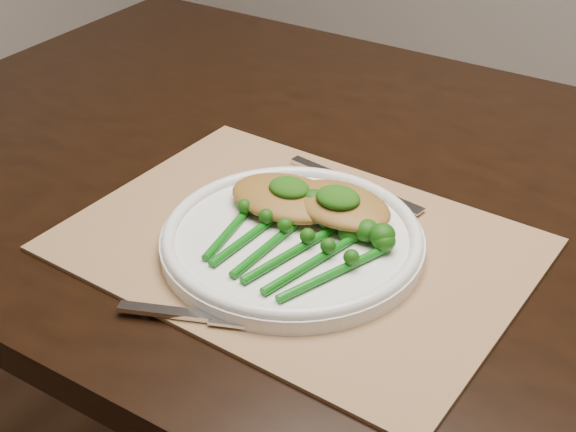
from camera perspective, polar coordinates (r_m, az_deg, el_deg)
The scene contains 10 objects.
dining_table at distance 1.23m, azimuth 7.92°, elevation -13.88°, with size 1.62×0.94×0.75m.
placemat at distance 0.90m, azimuth 0.61°, elevation -2.04°, with size 0.50×0.37×0.00m, color #97714D.
dinner_plate at distance 0.89m, azimuth 0.31°, elevation -1.61°, with size 0.29×0.29×0.03m.
knife at distance 1.02m, azimuth 3.87°, elevation 2.63°, with size 0.20×0.04×0.01m.
fork at distance 0.80m, azimuth -5.24°, elevation -7.20°, with size 0.17×0.09×0.01m.
chicken_fillet_left at distance 0.92m, azimuth -0.06°, elevation 1.30°, with size 0.14×0.10×0.03m, color olive.
chicken_fillet_right at distance 0.90m, azimuth 3.74°, elevation 0.80°, with size 0.13×0.09×0.03m, color olive.
pesto_dollop_left at distance 0.91m, azimuth 0.08°, elevation 2.03°, with size 0.05×0.04×0.02m, color #123F09.
pesto_dollop_right at distance 0.89m, azimuth 3.58°, elevation 1.32°, with size 0.05×0.04×0.02m, color #123F09.
broccolini_bundle at distance 0.86m, azimuth -0.35°, elevation -2.20°, with size 0.18×0.20×0.04m.
Camera 1 is at (0.46, -0.92, 1.27)m, focal length 50.00 mm.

